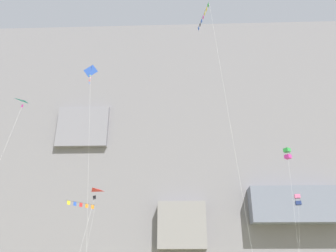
# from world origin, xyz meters

# --- Properties ---
(cliff_face) EXTENTS (180.00, 32.25, 56.91)m
(cliff_face) POSITION_xyz_m (0.02, 67.76, 28.41)
(cliff_face) COLOR gray
(cliff_face) RESTS_ON ground
(kite_box_near_cliff) EXTENTS (2.69, 2.92, 12.87)m
(kite_box_near_cliff) POSITION_xyz_m (17.09, 39.34, 12.08)
(kite_box_near_cliff) COLOR pink
(kite_box_near_cliff) RESTS_ON ground
(kite_banner_front_field) EXTENTS (2.84, 4.48, 10.40)m
(kite_banner_front_field) POSITION_xyz_m (-12.79, 31.46, 9.72)
(kite_banner_front_field) COLOR black
(kite_banner_front_field) RESTS_ON ground
(kite_delta_low_center) EXTENTS (1.56, 5.32, 9.87)m
(kite_delta_low_center) POSITION_xyz_m (-9.88, 24.71, 9.58)
(kite_delta_low_center) COLOR red
(kite_delta_low_center) RESTS_ON ground
(kite_box_high_center) EXTENTS (2.57, 4.93, 19.21)m
(kite_box_high_center) POSITION_xyz_m (15.70, 36.74, 18.37)
(kite_box_high_center) COLOR green
(kite_box_high_center) RESTS_ON ground
(kite_banner_low_right) EXTENTS (3.49, 4.22, 28.07)m
(kite_banner_low_right) POSITION_xyz_m (2.78, 17.62, 25.30)
(kite_banner_low_right) COLOR black
(kite_banner_low_right) RESTS_ON ground
(kite_delta_high_right) EXTENTS (1.97, 4.57, 17.94)m
(kite_delta_high_right) POSITION_xyz_m (-15.96, 18.39, 17.06)
(kite_delta_high_right) COLOR teal
(kite_delta_high_right) RESTS_ON ground
(kite_diamond_mid_center) EXTENTS (3.38, 2.66, 27.37)m
(kite_diamond_mid_center) POSITION_xyz_m (-11.66, 25.90, 25.26)
(kite_diamond_mid_center) COLOR blue
(kite_diamond_mid_center) RESTS_ON ground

